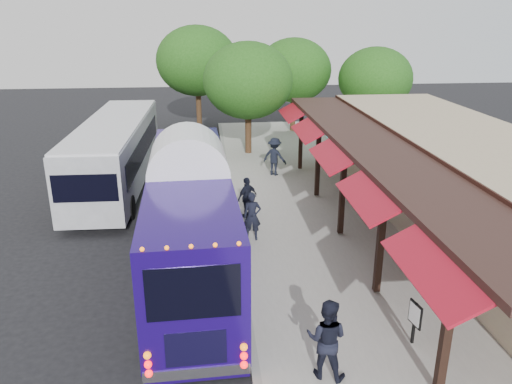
# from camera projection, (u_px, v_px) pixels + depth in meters

# --- Properties ---
(ground) EXTENTS (90.00, 90.00, 0.00)m
(ground) POSITION_uv_depth(u_px,v_px,m) (244.00, 304.00, 13.91)
(ground) COLOR black
(ground) RESTS_ON ground
(sidewalk) EXTENTS (10.00, 40.00, 0.15)m
(sidewalk) POSITION_uv_depth(u_px,v_px,m) (373.00, 235.00, 18.09)
(sidewalk) COLOR #9E9B93
(sidewalk) RESTS_ON ground
(curb) EXTENTS (0.20, 40.00, 0.16)m
(curb) POSITION_uv_depth(u_px,v_px,m) (237.00, 241.00, 17.63)
(curb) COLOR gray
(curb) RESTS_ON ground
(station_shelter) EXTENTS (8.15, 20.00, 3.60)m
(station_shelter) POSITION_uv_depth(u_px,v_px,m) (469.00, 186.00, 17.81)
(station_shelter) COLOR tan
(station_shelter) RESTS_ON ground
(coach_bus) EXTENTS (2.77, 11.20, 3.55)m
(coach_bus) POSITION_uv_depth(u_px,v_px,m) (190.00, 212.00, 15.31)
(coach_bus) COLOR #1B085F
(coach_bus) RESTS_ON ground
(city_bus) EXTENTS (2.75, 11.65, 3.12)m
(city_bus) POSITION_uv_depth(u_px,v_px,m) (116.00, 151.00, 22.86)
(city_bus) COLOR #979A9F
(city_bus) RESTS_ON ground
(ped_a) EXTENTS (0.64, 0.43, 1.72)m
(ped_a) POSITION_uv_depth(u_px,v_px,m) (252.00, 216.00, 17.32)
(ped_a) COLOR black
(ped_a) RESTS_ON sidewalk
(ped_b) EXTENTS (1.11, 1.01, 1.86)m
(ped_b) POSITION_uv_depth(u_px,v_px,m) (327.00, 339.00, 10.67)
(ped_b) COLOR black
(ped_b) RESTS_ON sidewalk
(ped_c) EXTENTS (0.99, 0.89, 1.61)m
(ped_c) POSITION_uv_depth(u_px,v_px,m) (247.00, 197.00, 19.29)
(ped_c) COLOR black
(ped_c) RESTS_ON sidewalk
(ped_d) EXTENTS (1.38, 1.24, 1.86)m
(ped_d) POSITION_uv_depth(u_px,v_px,m) (275.00, 157.00, 24.34)
(ped_d) COLOR black
(ped_d) RESTS_ON sidewalk
(sign_board) EXTENTS (0.13, 0.50, 1.10)m
(sign_board) POSITION_uv_depth(u_px,v_px,m) (415.00, 316.00, 11.79)
(sign_board) COLOR black
(sign_board) RESTS_ON sidewalk
(tree_left) EXTENTS (4.93, 4.93, 6.32)m
(tree_left) POSITION_uv_depth(u_px,v_px,m) (248.00, 81.00, 27.26)
(tree_left) COLOR #382314
(tree_left) RESTS_ON ground
(tree_mid) EXTENTS (4.89, 4.89, 6.26)m
(tree_mid) POSITION_uv_depth(u_px,v_px,m) (294.00, 70.00, 32.73)
(tree_mid) COLOR #382314
(tree_mid) RESTS_ON ground
(tree_right) EXTENTS (4.55, 4.55, 5.82)m
(tree_right) POSITION_uv_depth(u_px,v_px,m) (375.00, 79.00, 30.73)
(tree_right) COLOR #382314
(tree_right) RESTS_ON ground
(tree_far) EXTENTS (5.48, 5.48, 7.02)m
(tree_far) POSITION_uv_depth(u_px,v_px,m) (197.00, 61.00, 33.47)
(tree_far) COLOR #382314
(tree_far) RESTS_ON ground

